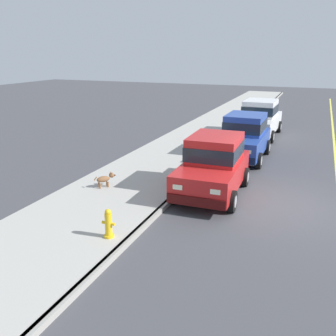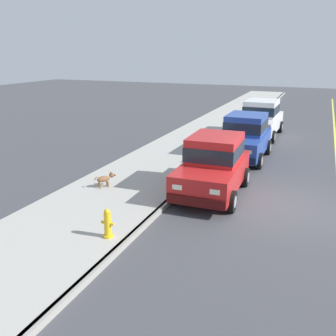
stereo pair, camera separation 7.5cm
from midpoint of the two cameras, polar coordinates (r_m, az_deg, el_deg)
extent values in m
plane|color=#424247|center=(11.71, 16.97, -5.45)|extent=(80.00, 80.00, 0.00)
cube|color=gray|center=(12.30, 2.04, -3.19)|extent=(0.16, 64.00, 0.14)
cube|color=#A8A59E|center=(12.99, -5.44, -2.12)|extent=(3.60, 64.00, 0.14)
cube|color=red|center=(11.88, 6.64, -0.84)|extent=(1.83, 3.75, 0.76)
cube|color=red|center=(11.90, 7.06, 3.09)|extent=(1.57, 1.94, 0.80)
cube|color=#19232D|center=(11.91, 7.05, 2.81)|extent=(1.60, 1.98, 0.44)
cube|color=#400A0A|center=(10.33, 4.16, -5.05)|extent=(1.69, 0.25, 0.28)
cube|color=#400A0A|center=(13.63, 8.44, 0.44)|extent=(1.69, 0.25, 0.28)
cylinder|color=black|center=(10.79, 9.53, -5.05)|extent=(0.24, 0.65, 0.64)
cylinder|color=#9E9EA3|center=(10.79, 9.53, -5.05)|extent=(0.25, 0.36, 0.35)
cylinder|color=black|center=(11.20, 0.86, -3.94)|extent=(0.24, 0.65, 0.64)
cylinder|color=#9E9EA3|center=(11.20, 0.86, -3.94)|extent=(0.25, 0.36, 0.35)
cylinder|color=black|center=(12.92, 11.52, -1.35)|extent=(0.24, 0.65, 0.64)
cylinder|color=#9E9EA3|center=(12.92, 11.52, -1.35)|extent=(0.25, 0.36, 0.35)
cylinder|color=black|center=(13.26, 4.18, -0.53)|extent=(0.24, 0.65, 0.64)
cylinder|color=#9E9EA3|center=(13.26, 4.18, -0.53)|extent=(0.25, 0.36, 0.35)
cube|color=#EAEACC|center=(10.05, 7.08, -3.63)|extent=(0.28, 0.09, 0.14)
cube|color=#EAEACC|center=(10.32, 1.31, -2.91)|extent=(0.28, 0.09, 0.14)
cube|color=#28479E|center=(16.10, 11.32, 3.81)|extent=(1.74, 3.71, 0.76)
cube|color=#28479E|center=(16.18, 11.66, 6.69)|extent=(1.52, 1.91, 0.80)
cube|color=#19232D|center=(16.19, 11.65, 6.48)|extent=(1.56, 1.95, 0.44)
cube|color=#0E1837|center=(14.45, 9.83, 1.35)|extent=(1.69, 0.21, 0.28)
cube|color=#0E1837|center=(17.88, 12.43, 4.30)|extent=(1.69, 0.21, 0.28)
cylinder|color=black|center=(14.96, 13.57, 1.11)|extent=(0.22, 0.64, 0.64)
cylinder|color=#9E9EA3|center=(14.96, 13.57, 1.11)|extent=(0.24, 0.35, 0.35)
cylinder|color=black|center=(15.29, 7.22, 1.83)|extent=(0.22, 0.64, 0.64)
cylinder|color=#9E9EA3|center=(15.29, 7.22, 1.83)|extent=(0.24, 0.35, 0.35)
cylinder|color=black|center=(17.16, 14.82, 3.10)|extent=(0.22, 0.64, 0.64)
cylinder|color=#9E9EA3|center=(17.16, 14.82, 3.10)|extent=(0.24, 0.35, 0.35)
cylinder|color=black|center=(17.45, 9.23, 3.70)|extent=(0.22, 0.64, 0.64)
cylinder|color=#9E9EA3|center=(17.45, 9.23, 3.70)|extent=(0.24, 0.35, 0.35)
cube|color=#EAEACC|center=(14.23, 11.97, 2.46)|extent=(0.28, 0.08, 0.14)
cube|color=#EAEACC|center=(14.45, 7.82, 2.90)|extent=(0.28, 0.08, 0.14)
cube|color=white|center=(20.77, 13.67, 6.70)|extent=(1.90, 4.54, 0.76)
cube|color=white|center=(20.74, 13.88, 8.92)|extent=(1.63, 2.13, 0.84)
cube|color=#19232D|center=(20.75, 13.86, 8.74)|extent=(1.67, 2.18, 0.46)
cube|color=#505050|center=(18.70, 12.41, 4.87)|extent=(1.77, 0.24, 0.28)
cube|color=#505050|center=(22.96, 14.61, 7.01)|extent=(1.77, 0.24, 0.28)
cylinder|color=black|center=(19.36, 15.47, 4.65)|extent=(0.23, 0.64, 0.64)
cylinder|color=#9E9EA3|center=(19.36, 15.47, 4.65)|extent=(0.25, 0.36, 0.35)
cylinder|color=black|center=(19.68, 10.28, 5.20)|extent=(0.23, 0.64, 0.64)
cylinder|color=#9E9EA3|center=(19.68, 10.28, 5.20)|extent=(0.25, 0.36, 0.35)
cylinder|color=black|center=(22.08, 16.55, 6.08)|extent=(0.23, 0.64, 0.64)
cylinder|color=#9E9EA3|center=(22.08, 16.55, 6.08)|extent=(0.25, 0.36, 0.35)
cylinder|color=black|center=(22.35, 11.96, 6.56)|extent=(0.23, 0.64, 0.64)
cylinder|color=#9E9EA3|center=(22.35, 11.96, 6.56)|extent=(0.25, 0.36, 0.35)
cube|color=#EAEACC|center=(18.50, 14.17, 5.74)|extent=(0.28, 0.09, 0.14)
cube|color=#EAEACC|center=(18.70, 10.78, 6.09)|extent=(0.28, 0.09, 0.14)
ellipsoid|color=brown|center=(12.32, -10.07, -1.69)|extent=(0.43, 0.47, 0.20)
cylinder|color=brown|center=(12.48, -9.53, -2.34)|extent=(0.05, 0.05, 0.18)
cylinder|color=brown|center=(12.37, -9.34, -2.51)|extent=(0.05, 0.05, 0.18)
cylinder|color=brown|center=(12.40, -10.71, -2.54)|extent=(0.05, 0.05, 0.18)
cylinder|color=brown|center=(12.29, -10.54, -2.71)|extent=(0.05, 0.05, 0.18)
sphere|color=brown|center=(12.38, -8.83, -1.09)|extent=(0.17, 0.17, 0.17)
ellipsoid|color=#432C1C|center=(12.42, -8.44, -1.12)|extent=(0.12, 0.13, 0.06)
cone|color=brown|center=(12.40, -8.97, -0.66)|extent=(0.06, 0.06, 0.07)
cone|color=brown|center=(12.31, -8.81, -0.79)|extent=(0.06, 0.06, 0.07)
cylinder|color=brown|center=(12.23, -11.24, -1.61)|extent=(0.10, 0.11, 0.13)
cylinder|color=gold|center=(9.20, -9.25, -10.22)|extent=(0.24, 0.24, 0.06)
cylinder|color=gold|center=(9.06, -9.34, -8.51)|extent=(0.17, 0.17, 0.55)
sphere|color=gold|center=(8.93, -9.44, -6.70)|extent=(0.15, 0.15, 0.15)
cylinder|color=gold|center=(9.11, -10.00, -8.22)|extent=(0.10, 0.07, 0.07)
cylinder|color=gold|center=(8.99, -8.69, -8.50)|extent=(0.10, 0.07, 0.07)
camera|label=1|loc=(0.04, -90.18, -0.06)|focal=39.77mm
camera|label=2|loc=(0.04, 89.82, 0.06)|focal=39.77mm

